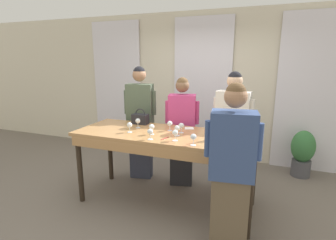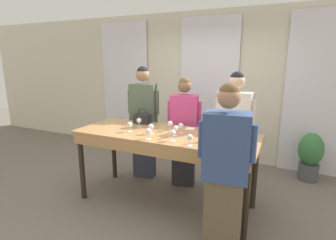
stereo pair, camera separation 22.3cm
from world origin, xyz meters
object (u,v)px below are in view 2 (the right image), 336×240
Objects in this scene: guest_olive_jacket at (144,121)px; guest_cream_sweater at (234,134)px; wine_glass_center_left at (181,126)px; wine_glass_front_right at (151,127)px; wine_glass_back_mid at (170,124)px; wine_glass_near_host at (176,129)px; wine_glass_back_right at (139,121)px; tasting_bar at (164,141)px; guest_pink_top at (184,132)px; wine_glass_center_right at (173,133)px; potted_plant at (310,155)px; wine_glass_front_left at (219,129)px; wine_glass_center_mid at (190,138)px; wine_glass_by_bottle at (241,139)px; wine_bottle at (218,131)px; host_pouring at (225,173)px; handbag at (142,118)px; wine_glass_front_mid at (148,132)px; wine_glass_back_left at (130,125)px.

guest_cream_sweater is at bearing -0.00° from guest_olive_jacket.
wine_glass_front_right is at bearing -148.74° from wine_glass_center_left.
wine_glass_back_mid is 1.00× the size of wine_glass_near_host.
wine_glass_front_right is at bearing -36.41° from wine_glass_back_right.
guest_cream_sweater reaches higher than wine_glass_front_right.
tasting_bar is at bearing 166.47° from wine_glass_near_host.
wine_glass_center_right is at bearing -77.07° from guest_pink_top.
wine_glass_near_host is at bearing -134.29° from potted_plant.
guest_olive_jacket reaches higher than wine_glass_center_right.
potted_plant is (1.14, 1.49, -0.66)m from wine_glass_front_left.
wine_glass_center_mid is at bearing -46.67° from wine_glass_back_mid.
guest_olive_jacket is at bearing 154.62° from wine_glass_by_bottle.
guest_cream_sweater is (0.07, 0.65, -0.20)m from wine_bottle.
wine_glass_center_right is at bearing 153.16° from host_pouring.
wine_glass_front_mid is at bearing -54.99° from handbag.
guest_pink_top reaches higher than wine_glass_near_host.
guest_olive_jacket is (-1.37, 0.65, -0.16)m from wine_bottle.
wine_glass_near_host is at bearing 46.80° from wine_glass_front_mid.
wine_glass_front_right is 0.93m from guest_olive_jacket.
wine_bottle is at bearing -44.26° from guest_pink_top.
guest_pink_top is at bearing 180.00° from guest_cream_sweater.
guest_pink_top reaches higher than wine_glass_front_right.
wine_glass_center_mid is at bearing -106.59° from guest_cream_sweater.
wine_glass_back_right is 1.33m from guest_cream_sweater.
host_pouring is at bearing -28.00° from wine_glass_back_right.
wine_bottle is at bearing -12.54° from wine_glass_back_mid.
wine_glass_center_left is 0.64m from wine_glass_back_right.
host_pouring is at bearing -82.71° from guest_cream_sweater.
wine_bottle reaches higher than handbag.
wine_glass_back_mid is at bearing -36.12° from guest_olive_jacket.
tasting_bar is 0.73m from wine_bottle.
wine_glass_center_right is 0.21m from wine_glass_near_host.
wine_glass_back_mid and wine_glass_back_right have the same top height.
wine_glass_center_left is at bearing 96.17° from wine_glass_center_right.
wine_glass_center_left and wine_glass_center_right have the same top height.
wine_glass_near_host is (0.18, -0.04, 0.20)m from tasting_bar.
wine_glass_front_mid reaches higher than tasting_bar.
wine_glass_back_right is 0.08× the size of host_pouring.
wine_glass_center_left is at bearing 136.40° from host_pouring.
wine_glass_back_mid is at bearing 179.11° from wine_glass_front_left.
wine_glass_front_mid is 2.77m from potted_plant.
wine_bottle is at bearing 4.63° from wine_glass_near_host.
guest_olive_jacket is at bearing 113.47° from wine_glass_back_right.
wine_glass_back_mid and wine_glass_near_host have the same top height.
wine_glass_back_right and wine_glass_by_bottle have the same top height.
handbag reaches higher than wine_glass_back_right.
handbag reaches higher than potted_plant.
wine_glass_back_mid is at bearing 163.75° from wine_glass_by_bottle.
guest_olive_jacket is 2.31× the size of potted_plant.
wine_glass_center_left is 1.00× the size of wine_glass_back_left.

